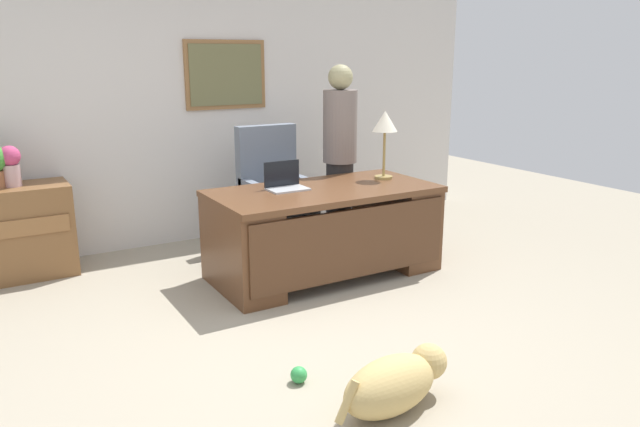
{
  "coord_description": "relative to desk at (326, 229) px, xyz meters",
  "views": [
    {
      "loc": [
        -1.82,
        -3.23,
        1.82
      ],
      "look_at": [
        0.27,
        0.3,
        0.75
      ],
      "focal_mm": 34.19,
      "sensor_mm": 36.0,
      "label": 1
    }
  ],
  "objects": [
    {
      "name": "back_wall",
      "position": [
        -0.72,
        1.63,
        0.94
      ],
      "size": [
        7.0,
        0.16,
        2.7
      ],
      "color": "silver",
      "rests_on": "ground_plane"
    },
    {
      "name": "desk_lamp",
      "position": [
        0.67,
        0.11,
        0.81
      ],
      "size": [
        0.22,
        0.22,
        0.6
      ],
      "color": "#9E8447",
      "rests_on": "desk"
    },
    {
      "name": "ground_plane",
      "position": [
        -0.72,
        -0.96,
        -0.41
      ],
      "size": [
        12.0,
        12.0,
        0.0
      ],
      "primitive_type": "plane",
      "color": "#9E937F"
    },
    {
      "name": "dog_lying",
      "position": [
        -0.74,
        -1.93,
        -0.25
      ],
      "size": [
        0.77,
        0.38,
        0.3
      ],
      "color": "tan",
      "rests_on": "ground_plane"
    },
    {
      "name": "person_standing",
      "position": [
        0.54,
        0.63,
        0.49
      ],
      "size": [
        0.32,
        0.32,
        1.74
      ],
      "color": "#262323",
      "rests_on": "ground_plane"
    },
    {
      "name": "desk",
      "position": [
        0.0,
        0.0,
        0.0
      ],
      "size": [
        1.87,
        0.93,
        0.75
      ],
      "color": "brown",
      "rests_on": "ground_plane"
    },
    {
      "name": "dog_toy_ball",
      "position": [
        -1.05,
        -1.44,
        -0.36
      ],
      "size": [
        0.1,
        0.1,
        0.1
      ],
      "primitive_type": "sphere",
      "color": "green",
      "rests_on": "ground_plane"
    },
    {
      "name": "armchair",
      "position": [
        -0.01,
        0.95,
        0.1
      ],
      "size": [
        0.6,
        0.59,
        1.17
      ],
      "color": "slate",
      "rests_on": "ground_plane"
    },
    {
      "name": "laptop",
      "position": [
        -0.29,
        0.17,
        0.4
      ],
      "size": [
        0.32,
        0.22,
        0.22
      ],
      "color": "#B2B5BA",
      "rests_on": "desk"
    },
    {
      "name": "dog_toy_bone",
      "position": [
        -0.53,
        -1.68,
        -0.39
      ],
      "size": [
        0.18,
        0.09,
        0.05
      ],
      "primitive_type": "ellipsoid",
      "rotation": [
        0.0,
        0.0,
        3.38
      ],
      "color": "#D8338C",
      "rests_on": "ground_plane"
    },
    {
      "name": "vase_with_flowers",
      "position": [
        -2.22,
        1.29,
        0.55
      ],
      "size": [
        0.17,
        0.17,
        0.34
      ],
      "color": "#BE979A",
      "rests_on": "credenza"
    }
  ]
}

